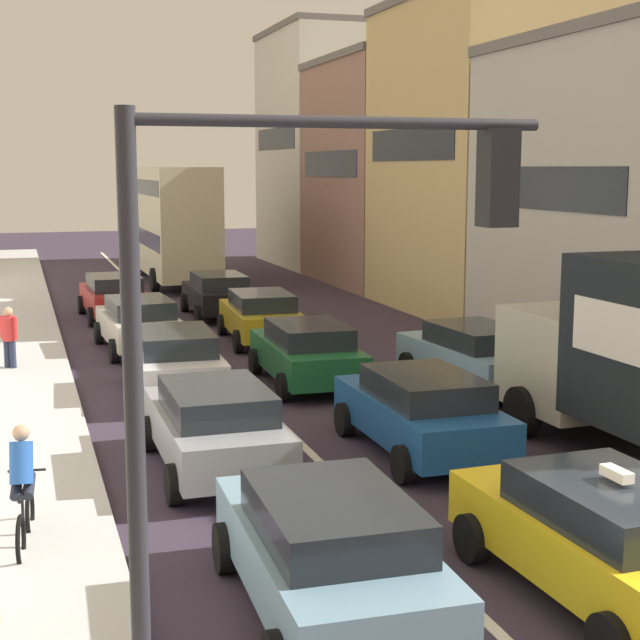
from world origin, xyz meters
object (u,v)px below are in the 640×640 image
Objects in this scene: sedan_left_lane_fifth at (114,295)px; bus_mid_queue_primary at (171,218)px; pedestrian_near_kerb at (9,335)px; hatchback_centre_lane_third at (307,352)px; sedan_right_lane_behind_truck at (474,354)px; sedan_left_lane_third at (175,360)px; coupe_centre_lane_fourth at (261,315)px; sedan_centre_lane_second at (422,410)px; traffic_light_pole at (285,318)px; taxi_centre_lane_front at (605,536)px; sedan_centre_lane_fifth at (218,294)px; sedan_left_lane_front at (329,550)px; wagon_left_lane_second at (215,425)px; sedan_left_lane_fourth at (139,323)px; cyclist_on_sidewalk at (23,490)px.

sedan_left_lane_fifth is 10.57m from bus_mid_queue_primary.
hatchback_centre_lane_third is at bearing 105.35° from pedestrian_near_kerb.
sedan_right_lane_behind_truck is at bearing 107.34° from pedestrian_near_kerb.
hatchback_centre_lane_third is at bearing -87.82° from sedan_left_lane_third.
sedan_centre_lane_second is at bearing -176.78° from coupe_centre_lane_fourth.
traffic_light_pole is 25.12m from sedan_left_lane_fifth.
hatchback_centre_lane_third is 3.09m from sedan_left_lane_third.
coupe_centre_lane_fourth and sedan_right_lane_behind_truck have the same top height.
sedan_centre_lane_fifth is at bearing -2.07° from taxi_centre_lane_front.
traffic_light_pole is 3.90m from sedan_left_lane_front.
coupe_centre_lane_fourth is 1.02× the size of sedan_centre_lane_fifth.
sedan_centre_lane_second is at bearing 58.84° from traffic_light_pole.
sedan_left_lane_third is 1.00× the size of sedan_left_lane_fifth.
sedan_centre_lane_second and coupe_centre_lane_fourth have the same top height.
sedan_left_lane_third is 4.99m from pedestrian_near_kerb.
sedan_left_lane_fifth is (-3.30, 11.49, 0.00)m from hatchback_centre_lane_third.
sedan_centre_lane_fifth is 2.60× the size of pedestrian_near_kerb.
sedan_centre_lane_fifth is (3.46, 16.52, 0.00)m from wagon_left_lane_second.
wagon_left_lane_second is 9.76m from pedestrian_near_kerb.
pedestrian_near_kerb is at bearing 137.84° from sedan_centre_lane_fifth.
hatchback_centre_lane_third is (-0.04, 11.82, -0.00)m from taxi_centre_lane_front.
hatchback_centre_lane_third is at bearing -152.54° from sedan_left_lane_fourth.
sedan_left_lane_fourth is at bearing 97.47° from coupe_centre_lane_fourth.
traffic_light_pole is 0.52× the size of bus_mid_queue_primary.
sedan_centre_lane_second is 1.00× the size of sedan_centre_lane_fifth.
coupe_centre_lane_fourth is 2.65× the size of pedestrian_near_kerb.
sedan_centre_lane_second is 1.00× the size of wagon_left_lane_second.
coupe_centre_lane_fourth is 15.66m from bus_mid_queue_primary.
sedan_left_lane_fifth is (-3.65, 17.29, 0.00)m from sedan_centre_lane_second.
sedan_left_lane_third is at bearing 30.88° from sedan_centre_lane_second.
wagon_left_lane_second is at bearing -43.06° from cyclist_on_sidewalk.
sedan_left_lane_front is at bearing 171.51° from coupe_centre_lane_fourth.
wagon_left_lane_second is 5.67m from sedan_left_lane_third.
cyclist_on_sidewalk reaches higher than coupe_centre_lane_fourth.
sedan_centre_lane_second is 2.50× the size of cyclist_on_sidewalk.
sedan_left_lane_fifth is 2.64× the size of pedestrian_near_kerb.
sedan_left_lane_front is at bearing 173.85° from bus_mid_queue_primary.
wagon_left_lane_second and coupe_centre_lane_fourth have the same top height.
taxi_centre_lane_front reaches higher than sedan_left_lane_fifth.
traffic_light_pole is 34.99m from bus_mid_queue_primary.
sedan_centre_lane_fifth is (3.33, 5.41, 0.00)m from sedan_left_lane_fourth.
sedan_left_lane_third is at bearing 73.68° from sedan_right_lane_behind_truck.
taxi_centre_lane_front is 12.23m from sedan_left_lane_third.
sedan_left_lane_fourth is at bearing 1.85° from sedan_left_lane_front.
pedestrian_near_kerb is (-6.66, 15.35, 0.15)m from taxi_centre_lane_front.
pedestrian_near_kerb is (-6.97, 9.33, 0.15)m from sedan_centre_lane_second.
sedan_left_lane_fifth is at bearing 23.97° from sedan_right_lane_behind_truck.
sedan_centre_lane_second is at bearing 80.18° from pedestrian_near_kerb.
wagon_left_lane_second is at bearing 179.89° from sedan_left_lane_third.
traffic_light_pole is 1.26× the size of sedan_left_lane_fifth.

